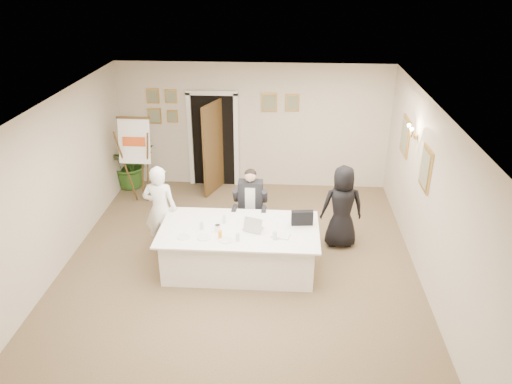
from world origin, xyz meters
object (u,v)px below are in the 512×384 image
at_px(seated_man, 250,205).
at_px(standing_woman, 342,207).
at_px(potted_palm, 130,162).
at_px(flip_chart, 138,165).
at_px(steel_jug, 218,228).
at_px(laptop, 253,222).
at_px(paper_stack, 281,235).
at_px(standing_man, 160,210).
at_px(conference_table, 240,248).
at_px(laptop_bag, 302,218).
at_px(oj_glass, 220,234).

relative_size(seated_man, standing_woman, 0.92).
xyz_separation_m(seated_man, standing_woman, (1.65, -0.10, 0.06)).
bearing_deg(potted_palm, flip_chart, -60.87).
bearing_deg(flip_chart, steel_jug, -51.33).
height_order(laptop, paper_stack, laptop).
bearing_deg(potted_palm, standing_man, -63.17).
bearing_deg(conference_table, flip_chart, 134.33).
relative_size(conference_table, standing_woman, 1.70).
distance_m(standing_woman, laptop_bag, 1.02).
bearing_deg(steel_jug, standing_man, 150.78).
bearing_deg(conference_table, standing_man, 160.60).
xyz_separation_m(flip_chart, standing_man, (0.92, -1.91, -0.05)).
height_order(laptop, laptop_bag, laptop).
xyz_separation_m(seated_man, oj_glass, (-0.38, -1.33, 0.13)).
relative_size(oj_glass, steel_jug, 1.18).
bearing_deg(laptop, paper_stack, -5.44).
bearing_deg(seated_man, potted_palm, 140.75).
relative_size(flip_chart, standing_man, 1.15).
height_order(flip_chart, laptop, flip_chart).
height_order(flip_chart, standing_woman, flip_chart).
distance_m(standing_man, potted_palm, 3.03).
relative_size(laptop_bag, paper_stack, 1.27).
xyz_separation_m(standing_woman, potted_palm, (-4.55, 2.30, -0.18)).
distance_m(standing_woman, oj_glass, 2.37).
bearing_deg(steel_jug, flip_chart, 128.67).
bearing_deg(laptop_bag, seated_man, 132.46).
xyz_separation_m(standing_woman, laptop_bag, (-0.73, -0.71, 0.13)).
relative_size(flip_chart, laptop, 5.56).
bearing_deg(paper_stack, standing_man, 161.38).
bearing_deg(seated_man, paper_stack, -66.59).
bearing_deg(laptop, flip_chart, 155.72).
bearing_deg(oj_glass, laptop, 32.66).
height_order(standing_man, standing_woman, standing_man).
bearing_deg(laptop, oj_glass, -128.58).
bearing_deg(seated_man, laptop, -85.08).
bearing_deg(paper_stack, standing_woman, 46.10).
distance_m(laptop, steel_jug, 0.59).
distance_m(conference_table, flip_chart, 3.40).
bearing_deg(seated_man, flip_chart, 148.16).
distance_m(conference_table, laptop, 0.57).
height_order(potted_palm, oj_glass, potted_palm).
bearing_deg(paper_stack, flip_chart, 139.25).
height_order(conference_table, seated_man, seated_man).
height_order(laptop, steel_jug, laptop).
bearing_deg(laptop, conference_table, -162.56).
distance_m(standing_man, standing_woman, 3.21).
xyz_separation_m(laptop, oj_glass, (-0.50, -0.32, -0.07)).
bearing_deg(conference_table, laptop_bag, 10.91).
bearing_deg(potted_palm, standing_woman, -26.79).
bearing_deg(oj_glass, standing_man, 144.40).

